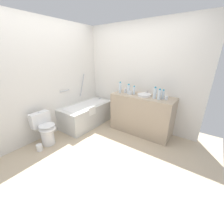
{
  "coord_description": "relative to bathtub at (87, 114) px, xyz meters",
  "views": [
    {
      "loc": [
        -1.65,
        -1.54,
        1.75
      ],
      "look_at": [
        0.64,
        0.1,
        0.59
      ],
      "focal_mm": 22.69,
      "sensor_mm": 36.0,
      "label": 1
    }
  ],
  "objects": [
    {
      "name": "water_bottle_2",
      "position": [
        0.45,
        -1.76,
        0.7
      ],
      "size": [
        0.06,
        0.06,
        0.2
      ],
      "color": "silver",
      "rests_on": "vanity_counter"
    },
    {
      "name": "ground_plane",
      "position": [
        -0.77,
        -1.0,
        -0.29
      ],
      "size": [
        3.99,
        3.99,
        0.0
      ],
      "primitive_type": "plane",
      "color": "#C1AD8E"
    },
    {
      "name": "wall_back_tiled",
      "position": [
        -0.77,
        0.38,
        0.92
      ],
      "size": [
        3.39,
        0.1,
        2.43
      ],
      "primitive_type": "cube",
      "color": "silver",
      "rests_on": "ground_plane"
    },
    {
      "name": "water_bottle_3",
      "position": [
        0.38,
        -0.78,
        0.73
      ],
      "size": [
        0.06,
        0.06,
        0.26
      ],
      "color": "silver",
      "rests_on": "vanity_counter"
    },
    {
      "name": "sink_basin",
      "position": [
        0.44,
        -1.36,
        0.63
      ],
      "size": [
        0.29,
        0.29,
        0.05
      ],
      "primitive_type": "cylinder",
      "color": "white",
      "rests_on": "vanity_counter"
    },
    {
      "name": "water_bottle_1",
      "position": [
        0.37,
        -1.71,
        0.71
      ],
      "size": [
        0.07,
        0.07,
        0.22
      ],
      "color": "silver",
      "rests_on": "vanity_counter"
    },
    {
      "name": "water_bottle_4",
      "position": [
        0.39,
        -1.61,
        0.72
      ],
      "size": [
        0.07,
        0.07,
        0.24
      ],
      "color": "silver",
      "rests_on": "vanity_counter"
    },
    {
      "name": "water_bottle_0",
      "position": [
        0.42,
        -0.98,
        0.71
      ],
      "size": [
        0.07,
        0.07,
        0.23
      ],
      "color": "silver",
      "rests_on": "vanity_counter"
    },
    {
      "name": "wall_right_mirror",
      "position": [
        0.78,
        -1.0,
        0.92
      ],
      "size": [
        0.1,
        3.07,
        2.43
      ],
      "primitive_type": "cube",
      "color": "silver",
      "rests_on": "ground_plane"
    },
    {
      "name": "toilet_paper_roll",
      "position": [
        -1.39,
        -0.06,
        -0.23
      ],
      "size": [
        0.11,
        0.11,
        0.13
      ],
      "primitive_type": "cylinder",
      "color": "white",
      "rests_on": "ground_plane"
    },
    {
      "name": "drinking_glass_1",
      "position": [
        0.44,
        -1.84,
        0.64
      ],
      "size": [
        0.06,
        0.06,
        0.08
      ],
      "primitive_type": "cylinder",
      "color": "white",
      "rests_on": "vanity_counter"
    },
    {
      "name": "drinking_glass_0",
      "position": [
        0.44,
        -0.88,
        0.65
      ],
      "size": [
        0.06,
        0.06,
        0.1
      ],
      "primitive_type": "cylinder",
      "color": "white",
      "rests_on": "vanity_counter"
    },
    {
      "name": "drinking_glass_2",
      "position": [
        0.37,
        -1.05,
        0.65
      ],
      "size": [
        0.08,
        0.08,
        0.09
      ],
      "primitive_type": "cylinder",
      "color": "white",
      "rests_on": "vanity_counter"
    },
    {
      "name": "vanity_counter",
      "position": [
        0.45,
        -1.33,
        0.16
      ],
      "size": [
        0.56,
        1.39,
        0.9
      ],
      "primitive_type": "cube",
      "color": "tan",
      "rests_on": "ground_plane"
    },
    {
      "name": "toilet",
      "position": [
        -1.15,
        0.04,
        0.05
      ],
      "size": [
        0.38,
        0.47,
        0.68
      ],
      "rotation": [
        0.0,
        0.0,
        -1.57
      ],
      "color": "white",
      "rests_on": "ground_plane"
    },
    {
      "name": "sink_faucet",
      "position": [
        0.62,
        -1.36,
        0.64
      ],
      "size": [
        0.11,
        0.15,
        0.07
      ],
      "color": "#ACACB1",
      "rests_on": "vanity_counter"
    },
    {
      "name": "bathtub",
      "position": [
        0.0,
        0.0,
        0.0
      ],
      "size": [
        1.4,
        0.67,
        1.27
      ],
      "color": "silver",
      "rests_on": "ground_plane"
    },
    {
      "name": "water_bottle_5",
      "position": [
        0.44,
        -1.11,
        0.69
      ],
      "size": [
        0.06,
        0.06,
        0.19
      ],
      "color": "silver",
      "rests_on": "vanity_counter"
    }
  ]
}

